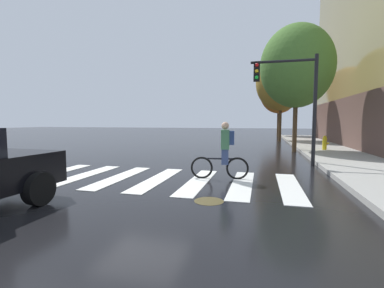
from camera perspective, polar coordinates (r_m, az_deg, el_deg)
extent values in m
plane|color=black|center=(8.29, -10.36, -7.17)|extent=(120.00, 120.00, 0.00)
cube|color=silver|center=(10.04, -27.33, -5.49)|extent=(0.55, 3.40, 0.01)
cube|color=silver|center=(9.28, -21.61, -6.11)|extent=(0.55, 3.40, 0.01)
cube|color=silver|center=(8.63, -14.94, -6.74)|extent=(0.55, 3.40, 0.01)
cube|color=silver|center=(8.10, -7.27, -7.36)|extent=(0.55, 3.40, 0.01)
cube|color=silver|center=(7.75, 1.30, -7.89)|extent=(0.55, 3.40, 0.01)
cube|color=silver|center=(7.57, 10.49, -8.27)|extent=(0.55, 3.40, 0.01)
cube|color=silver|center=(7.59, 19.89, -8.44)|extent=(0.55, 3.40, 0.01)
cylinder|color=#473D1E|center=(5.94, 3.58, -11.88)|extent=(0.64, 0.64, 0.01)
cylinder|color=black|center=(6.40, -29.51, -8.19)|extent=(0.26, 0.69, 0.68)
torus|color=black|center=(8.07, 9.53, -5.09)|extent=(0.66, 0.15, 0.66)
torus|color=black|center=(8.09, 2.06, -5.01)|extent=(0.66, 0.15, 0.66)
cylinder|color=black|center=(8.02, 5.81, -3.09)|extent=(0.89, 0.17, 0.05)
cylinder|color=black|center=(8.01, 6.94, -2.61)|extent=(0.04, 0.04, 0.45)
cube|color=#384772|center=(8.01, 6.94, -2.25)|extent=(0.23, 0.30, 0.56)
cube|color=#3F724C|center=(7.96, 6.98, 0.96)|extent=(0.28, 0.39, 0.56)
sphere|color=tan|center=(7.95, 7.01, 3.84)|extent=(0.22, 0.22, 0.22)
cube|color=navy|center=(7.96, 8.28, 1.31)|extent=(0.20, 0.30, 0.40)
cylinder|color=black|center=(11.28, 24.42, 6.37)|extent=(0.14, 0.14, 4.20)
cylinder|color=black|center=(11.36, 18.56, 16.20)|extent=(2.40, 0.10, 0.10)
cube|color=black|center=(11.27, 13.47, 14.60)|extent=(0.24, 0.20, 0.76)
sphere|color=red|center=(11.21, 13.49, 15.91)|extent=(0.14, 0.14, 0.14)
sphere|color=gold|center=(11.16, 13.46, 14.70)|extent=(0.14, 0.14, 0.14)
sphere|color=green|center=(11.12, 13.44, 13.48)|extent=(0.14, 0.14, 0.14)
cylinder|color=gold|center=(16.45, 26.13, 0.02)|extent=(0.22, 0.22, 0.65)
sphere|color=gold|center=(16.43, 26.17, 1.29)|extent=(0.18, 0.18, 0.18)
cylinder|color=gold|center=(16.48, 26.68, 0.12)|extent=(0.12, 0.09, 0.09)
cylinder|color=#4C3823|center=(16.03, 20.84, 3.98)|extent=(0.24, 0.24, 3.13)
ellipsoid|color=#47722D|center=(16.30, 21.18, 15.01)|extent=(3.89, 3.89, 4.47)
cylinder|color=#4C3823|center=(23.87, 18.04, 4.43)|extent=(0.24, 0.24, 3.28)
ellipsoid|color=olive|center=(24.09, 18.25, 12.24)|extent=(4.09, 4.09, 4.70)
cylinder|color=#4C3823|center=(31.44, 17.67, 4.47)|extent=(0.24, 0.24, 3.28)
ellipsoid|color=#A5591E|center=(31.60, 17.83, 10.42)|extent=(4.08, 4.08, 4.70)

